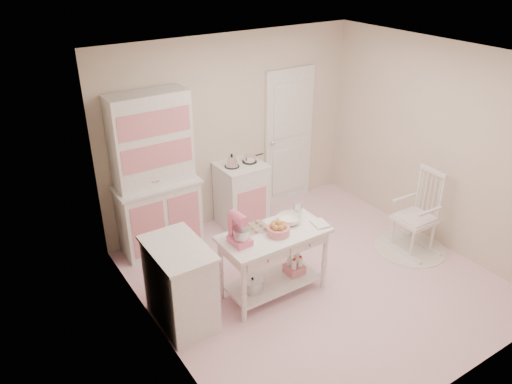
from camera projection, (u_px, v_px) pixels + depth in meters
room_shell at (324, 152)px, 5.22m from camera, size 3.84×3.84×2.62m
door at (289, 137)px, 7.36m from camera, size 0.82×0.05×2.04m
hutch at (156, 175)px, 6.13m from camera, size 1.06×0.50×2.08m
stove at (241, 194)px, 6.94m from camera, size 0.62×0.57×0.92m
base_cabinet at (180, 285)px, 5.13m from camera, size 0.54×0.84×0.92m
lace_rug at (410, 248)px, 6.56m from camera, size 0.92×0.92×0.01m
rocking_chair at (416, 212)px, 6.31m from camera, size 0.51×0.74×1.10m
work_table at (273, 263)px, 5.57m from camera, size 1.20×0.60×0.80m
stand_mixer at (240, 230)px, 5.12m from camera, size 0.21×0.29×0.34m
cookie_tray at (253, 229)px, 5.45m from camera, size 0.34×0.24×0.02m
bread_basket at (278, 231)px, 5.34m from camera, size 0.25×0.25×0.09m
mixing_bowl at (289, 220)px, 5.56m from camera, size 0.27×0.27×0.09m
metal_pitcher at (298, 209)px, 5.69m from camera, size 0.10×0.10×0.17m
recipe_book at (314, 225)px, 5.52m from camera, size 0.19×0.23×0.02m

